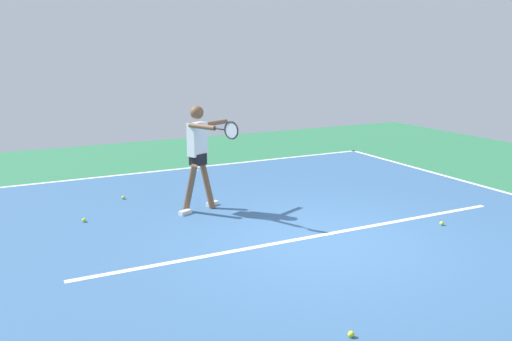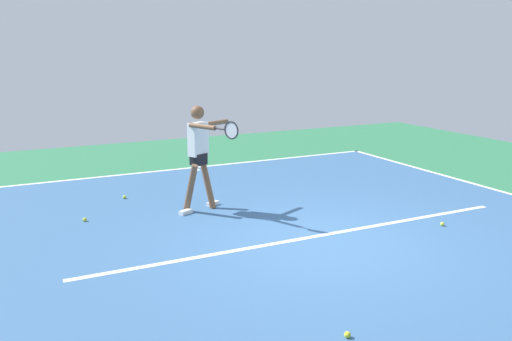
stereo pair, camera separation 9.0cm
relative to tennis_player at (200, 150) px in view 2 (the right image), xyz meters
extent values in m
plane|color=#2D754C|center=(-1.04, 2.34, -1.08)|extent=(19.73, 19.73, 0.00)
cube|color=#38608E|center=(-1.04, 2.34, -1.07)|extent=(9.65, 11.43, 0.00)
cube|color=white|center=(-1.04, -3.33, -1.07)|extent=(9.65, 0.10, 0.01)
cube|color=white|center=(-1.04, 2.06, -1.07)|extent=(7.24, 0.10, 0.01)
cube|color=white|center=(-1.04, -3.13, -1.07)|extent=(0.10, 0.30, 0.01)
cylinder|color=brown|center=(-0.17, -0.12, -0.65)|extent=(0.25, 0.37, 0.89)
cube|color=white|center=(-0.29, -0.17, -1.04)|extent=(0.26, 0.19, 0.07)
cylinder|color=brown|center=(0.21, 0.06, -0.65)|extent=(0.25, 0.37, 0.89)
cube|color=white|center=(0.33, 0.11, -1.04)|extent=(0.26, 0.19, 0.07)
cube|color=black|center=(0.02, -0.03, -0.16)|extent=(0.31, 0.28, 0.20)
cube|color=white|center=(0.02, -0.03, 0.19)|extent=(0.38, 0.30, 0.57)
sphere|color=brown|center=(0.02, -0.03, 0.65)|extent=(0.23, 0.23, 0.23)
cylinder|color=brown|center=(-0.39, -0.22, 0.42)|extent=(0.55, 0.31, 0.08)
cylinder|color=brown|center=(0.06, 0.30, 0.45)|extent=(0.31, 0.55, 0.08)
cylinder|color=black|center=(-0.11, 0.66, 0.45)|extent=(0.12, 0.21, 0.03)
torus|color=black|center=(-0.21, 0.88, 0.45)|extent=(0.14, 0.28, 0.29)
cylinder|color=silver|center=(-0.21, 0.88, 0.45)|extent=(0.11, 0.23, 0.25)
sphere|color=#C6E53D|center=(1.06, -1.33, -1.04)|extent=(0.07, 0.07, 0.07)
sphere|color=#CCE033|center=(1.96, -0.24, -1.04)|extent=(0.07, 0.07, 0.07)
sphere|color=#C6E53D|center=(-3.17, 2.54, -1.04)|extent=(0.07, 0.07, 0.07)
sphere|color=yellow|center=(0.22, 4.69, -1.04)|extent=(0.07, 0.07, 0.07)
camera|label=1|loc=(3.24, 8.58, 1.72)|focal=37.78mm
camera|label=2|loc=(3.16, 8.62, 1.72)|focal=37.78mm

